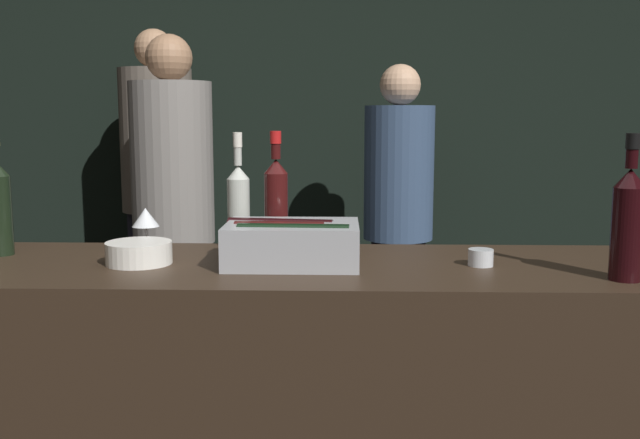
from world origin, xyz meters
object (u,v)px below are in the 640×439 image
at_px(white_wine_bottle, 239,202).
at_px(person_blond_tee, 158,180).
at_px(bowl_white, 139,252).
at_px(person_in_hoodie, 398,207).
at_px(wine_glass, 146,219).
at_px(candle_votive, 481,257).
at_px(red_wine_bottle_tall, 276,199).
at_px(ice_bin_with_bottles, 290,241).
at_px(person_grey_polo, 173,206).
at_px(red_wine_bottle_black_foil, 628,220).

xyz_separation_m(white_wine_bottle, person_blond_tee, (-0.70, 1.72, -0.09)).
xyz_separation_m(bowl_white, person_in_hoodie, (0.86, 1.79, -0.10)).
xyz_separation_m(wine_glass, candle_votive, (0.99, -0.24, -0.07)).
bearing_deg(candle_votive, person_in_hoodie, 92.74).
relative_size(wine_glass, red_wine_bottle_tall, 0.34).
xyz_separation_m(candle_votive, red_wine_bottle_tall, (-0.58, 0.24, 0.13)).
xyz_separation_m(ice_bin_with_bottles, person_grey_polo, (-0.64, 1.32, -0.07)).
xyz_separation_m(wine_glass, red_wine_bottle_tall, (0.41, 0.00, 0.06)).
bearing_deg(person_in_hoodie, wine_glass, -173.15).
bearing_deg(person_blond_tee, wine_glass, 53.49).
distance_m(ice_bin_with_bottles, candle_votive, 0.52).
bearing_deg(person_grey_polo, red_wine_bottle_black_foil, 29.68).
height_order(wine_glass, white_wine_bottle, white_wine_bottle).
bearing_deg(bowl_white, person_grey_polo, 99.33).
distance_m(bowl_white, red_wine_bottle_tall, 0.45).
height_order(ice_bin_with_bottles, wine_glass, wine_glass).
relative_size(red_wine_bottle_black_foil, white_wine_bottle, 1.02).
height_order(ice_bin_with_bottles, bowl_white, ice_bin_with_bottles).
xyz_separation_m(candle_votive, red_wine_bottle_black_foil, (0.33, -0.16, 0.13)).
distance_m(bowl_white, person_blond_tee, 2.03).
bearing_deg(red_wine_bottle_black_foil, candle_votive, 153.73).
relative_size(red_wine_bottle_black_foil, person_in_hoodie, 0.22).
height_order(wine_glass, red_wine_bottle_black_foil, red_wine_bottle_black_foil).
height_order(bowl_white, red_wine_bottle_tall, red_wine_bottle_tall).
distance_m(candle_votive, person_grey_polo, 1.76).
bearing_deg(ice_bin_with_bottles, person_blond_tee, 113.94).
relative_size(red_wine_bottle_tall, white_wine_bottle, 1.01).
relative_size(bowl_white, person_grey_polo, 0.10).
xyz_separation_m(bowl_white, red_wine_bottle_black_foil, (1.27, -0.16, 0.12)).
height_order(ice_bin_with_bottles, white_wine_bottle, white_wine_bottle).
xyz_separation_m(ice_bin_with_bottles, bowl_white, (-0.42, -0.00, -0.03)).
relative_size(bowl_white, white_wine_bottle, 0.51).
bearing_deg(bowl_white, ice_bin_with_bottles, 0.48).
xyz_separation_m(red_wine_bottle_black_foil, person_blond_tee, (-1.73, 2.14, -0.10)).
distance_m(ice_bin_with_bottles, person_blond_tee, 2.16).
relative_size(red_wine_bottle_tall, person_in_hoodie, 0.22).
bearing_deg(red_wine_bottle_black_foil, white_wine_bottle, 157.99).
bearing_deg(candle_votive, white_wine_bottle, 160.07).
xyz_separation_m(red_wine_bottle_tall, white_wine_bottle, (-0.12, 0.01, -0.01)).
height_order(bowl_white, wine_glass, wine_glass).
relative_size(bowl_white, red_wine_bottle_black_foil, 0.50).
distance_m(bowl_white, red_wine_bottle_black_foil, 1.29).
xyz_separation_m(person_in_hoodie, person_blond_tee, (-1.31, 0.19, 0.12)).
distance_m(white_wine_bottle, person_blond_tee, 1.86).
height_order(ice_bin_with_bottles, person_in_hoodie, person_in_hoodie).
distance_m(person_in_hoodie, person_blond_tee, 1.33).
bearing_deg(person_blond_tee, white_wine_bottle, 62.31).
bearing_deg(bowl_white, red_wine_bottle_black_foil, -7.11).
bearing_deg(white_wine_bottle, ice_bin_with_bottles, -54.88).
distance_m(red_wine_bottle_black_foil, person_in_hoodie, 2.00).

